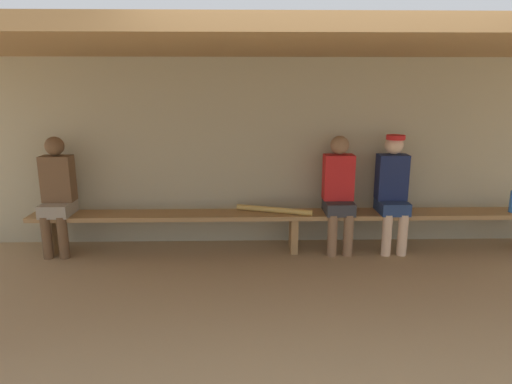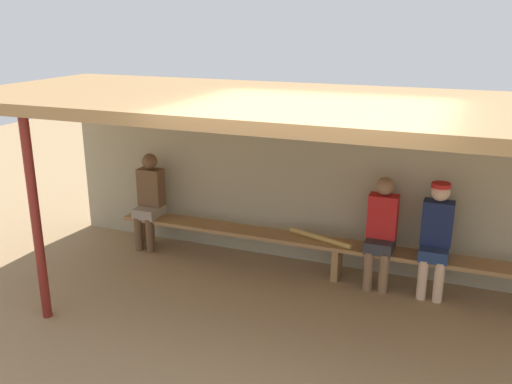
# 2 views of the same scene
# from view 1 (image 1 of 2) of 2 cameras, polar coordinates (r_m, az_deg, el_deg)

# --- Properties ---
(ground_plane) EXTENTS (24.00, 24.00, 0.00)m
(ground_plane) POSITION_cam_1_polar(r_m,az_deg,el_deg) (4.00, 7.04, -15.15)
(ground_plane) COLOR #9E7F59
(back_wall) EXTENTS (8.00, 0.20, 2.20)m
(back_wall) POSITION_cam_1_polar(r_m,az_deg,el_deg) (5.56, 4.41, 5.07)
(back_wall) COLOR tan
(back_wall) RESTS_ON ground
(dugout_roof) EXTENTS (8.00, 2.80, 0.12)m
(dugout_roof) POSITION_cam_1_polar(r_m,az_deg,el_deg) (4.22, 6.54, 18.15)
(dugout_roof) COLOR #9E7547
(dugout_roof) RESTS_ON back_wall
(bench) EXTENTS (6.00, 0.36, 0.46)m
(bench) POSITION_cam_1_polar(r_m,az_deg,el_deg) (5.28, 4.75, -3.34)
(bench) COLOR #9E7547
(bench) RESTS_ON ground
(player_rightmost) EXTENTS (0.34, 0.42, 1.34)m
(player_rightmost) POSITION_cam_1_polar(r_m,az_deg,el_deg) (5.27, 10.33, 0.32)
(player_rightmost) COLOR #333338
(player_rightmost) RESTS_ON ground
(player_in_white) EXTENTS (0.34, 0.42, 1.34)m
(player_in_white) POSITION_cam_1_polar(r_m,az_deg,el_deg) (5.58, -23.65, 0.12)
(player_in_white) COLOR gray
(player_in_white) RESTS_ON ground
(player_near_post) EXTENTS (0.34, 0.42, 1.34)m
(player_near_post) POSITION_cam_1_polar(r_m,az_deg,el_deg) (5.43, 16.73, 0.52)
(player_near_post) COLOR navy
(player_near_post) RESTS_ON ground
(baseball_bat) EXTENTS (0.87, 0.35, 0.07)m
(baseball_bat) POSITION_cam_1_polar(r_m,az_deg,el_deg) (5.23, 2.27, -2.25)
(baseball_bat) COLOR tan
(baseball_bat) RESTS_ON bench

